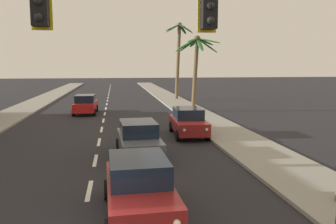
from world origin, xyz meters
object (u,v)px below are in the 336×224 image
sedan_third_in_queue (139,139)px  sedan_oncoming_far (86,104)px  sedan_lead_at_stop_bar (139,187)px  palm_right_farthest (179,48)px  traffic_signal_mast (211,35)px  palm_right_third (196,56)px  sedan_parked_nearest_kerb (188,122)px

sedan_third_in_queue → sedan_oncoming_far: 15.61m
sedan_lead_at_stop_bar → palm_right_farthest: 33.80m
traffic_signal_mast → sedan_third_in_queue: bearing=97.1°
sedan_oncoming_far → palm_right_third: 10.85m
traffic_signal_mast → sedan_lead_at_stop_bar: (-1.46, 1.98, -4.04)m
sedan_lead_at_stop_bar → sedan_oncoming_far: 21.67m
traffic_signal_mast → sedan_third_in_queue: traffic_signal_mast is taller
traffic_signal_mast → palm_right_farthest: 35.05m
palm_right_third → traffic_signal_mast: bearing=-102.7°
sedan_third_in_queue → palm_right_third: (6.35, 15.38, 4.26)m
palm_right_third → sedan_third_in_queue: bearing=-112.4°
palm_right_third → sedan_oncoming_far: bearing=-178.8°
sedan_third_in_queue → palm_right_third: palm_right_third is taller
sedan_parked_nearest_kerb → sedan_oncoming_far: bearing=123.1°
palm_right_farthest → sedan_third_in_queue: bearing=-104.4°
traffic_signal_mast → palm_right_third: 24.21m
sedan_lead_at_stop_bar → palm_right_third: (6.77, 21.64, 4.26)m
sedan_lead_at_stop_bar → palm_right_farthest: bearing=77.6°
sedan_lead_at_stop_bar → palm_right_farthest: size_ratio=0.48×
palm_right_farthest → traffic_signal_mast: bearing=-99.4°
traffic_signal_mast → palm_right_farthest: bearing=80.6°
sedan_oncoming_far → sedan_third_in_queue: bearing=-76.5°
sedan_third_in_queue → sedan_parked_nearest_kerb: 5.61m
palm_right_farthest → palm_right_third: bearing=-92.2°
traffic_signal_mast → sedan_third_in_queue: 9.23m
palm_right_third → sedan_parked_nearest_kerb: bearing=-105.6°
palm_right_third → palm_right_farthest: (0.42, 10.93, 1.22)m
sedan_third_in_queue → palm_right_farthest: size_ratio=0.48×
traffic_signal_mast → palm_right_third: (5.32, 23.62, 0.22)m
sedan_lead_at_stop_bar → palm_right_farthest: (7.19, 32.57, 5.48)m
traffic_signal_mast → sedan_parked_nearest_kerb: traffic_signal_mast is taller
traffic_signal_mast → palm_right_third: size_ratio=1.56×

